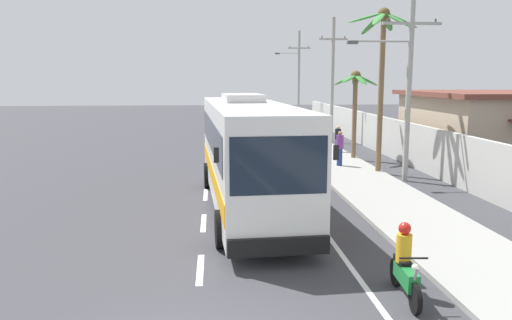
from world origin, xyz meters
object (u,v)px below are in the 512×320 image
Objects in this scene: utility_pole_distant at (298,75)px; palm_second at (355,94)px; coach_bus_foreground at (247,150)px; motorcycle_beside_bus at (286,153)px; motorcycle_trailing at (405,268)px; palm_nearest at (383,52)px; utility_pole_far at (332,79)px; pedestrian_near_kerb at (340,148)px; utility_pole_mid at (407,79)px; pedestrian_midwalk at (338,138)px.

utility_pole_distant is 21.58m from palm_second.
coach_bus_foreground is 9.28m from motorcycle_beside_bus.
motorcycle_trailing is 15.07m from palm_nearest.
motorcycle_trailing is at bearing -70.36° from coach_bus_foreground.
palm_nearest is at bearing -92.26° from utility_pole_far.
palm_second is at bearing 16.08° from pedestrian_near_kerb.
utility_pole_distant is at bearing 90.42° from utility_pole_mid.
coach_bus_foreground is at bearing -152.07° from pedestrian_midwalk.
pedestrian_midwalk is 3.60m from palm_second.
pedestrian_midwalk is 9.08m from utility_pole_mid.
utility_pole_far reaches higher than motorcycle_trailing.
utility_pole_far is at bearing 34.38° from pedestrian_near_kerb.
utility_pole_far is 7.83m from palm_second.
utility_pole_distant is at bearing 52.67° from pedestrian_midwalk.
motorcycle_trailing is at bearing -102.16° from palm_second.
coach_bus_foreground is at bearing -123.15° from palm_second.
palm_second is (4.00, 1.31, 3.04)m from motorcycle_beside_bus.
motorcycle_trailing is at bearing -96.09° from utility_pole_distant.
motorcycle_trailing is at bearing -89.46° from motorcycle_beside_bus.
utility_pole_far is (1.96, 10.34, 3.45)m from pedestrian_near_kerb.
pedestrian_near_kerb is at bearing -137.94° from pedestrian_midwalk.
palm_nearest is (1.49, -1.62, 4.67)m from pedestrian_near_kerb.
pedestrian_midwalk is 0.18× the size of utility_pole_distant.
coach_bus_foreground is at bearing 109.64° from motorcycle_trailing.
utility_pole_far reaches higher than pedestrian_near_kerb.
pedestrian_midwalk is at bearing 93.41° from palm_nearest.
motorcycle_beside_bus is at bearing -170.60° from pedestrian_midwalk.
utility_pole_distant reaches higher than palm_second.
pedestrian_near_kerb is 0.23× the size of palm_nearest.
coach_bus_foreground is 19.40m from utility_pole_far.
utility_pole_mid is at bearing -74.39° from palm_nearest.
motorcycle_trailing is 13.19m from utility_pole_mid.
utility_pole_distant is at bearing 77.60° from coach_bus_foreground.
motorcycle_beside_bus is 1.00× the size of motorcycle_trailing.
motorcycle_beside_bus is 7.58m from utility_pole_mid.
palm_second reaches higher than motorcycle_trailing.
palm_nearest is (0.39, -6.51, 4.77)m from pedestrian_midwalk.
pedestrian_midwalk is 0.21× the size of palm_nearest.
coach_bus_foreground reaches higher than pedestrian_near_kerb.
utility_pole_mid is (0.89, -8.32, 3.52)m from pedestrian_midwalk.
pedestrian_midwalk is at bearing 98.08° from palm_second.
pedestrian_midwalk is at bearing 44.68° from motorcycle_beside_bus.
utility_pole_mid is 2.25m from palm_nearest.
pedestrian_midwalk is 6.56m from utility_pole_far.
pedestrian_near_kerb is (5.17, 7.53, -0.99)m from coach_bus_foreground.
palm_nearest is at bearing -92.44° from pedestrian_near_kerb.
palm_nearest is (6.66, 5.91, 3.68)m from coach_bus_foreground.
utility_pole_mid is (4.41, 11.83, 3.84)m from motorcycle_trailing.
coach_bus_foreground is 7.69× the size of pedestrian_midwalk.
utility_pole_far is (4.53, 9.08, 3.85)m from motorcycle_beside_bus.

